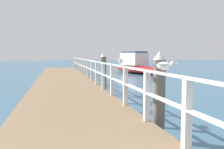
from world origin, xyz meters
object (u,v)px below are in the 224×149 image
at_px(boat_0, 137,66).
at_px(seagull_foreground, 164,65).
at_px(dock_piling_far, 103,73).
at_px(seagull_background, 120,61).
at_px(dock_piling_near, 159,95).

bearing_deg(boat_0, seagull_foreground, -122.19).
height_order(dock_piling_far, seagull_background, dock_piling_far).
bearing_deg(dock_piling_near, seagull_foreground, -110.04).
bearing_deg(seagull_foreground, dock_piling_near, -147.50).
bearing_deg(seagull_foreground, seagull_background, -127.31).
xyz_separation_m(dock_piling_far, boat_0, (6.09, 12.64, -0.27)).
bearing_deg(boat_0, dock_piling_far, -130.20).
relative_size(dock_piling_near, boat_0, 0.25).
bearing_deg(seagull_background, seagull_foreground, 110.01).
relative_size(dock_piling_far, boat_0, 0.25).
bearing_deg(dock_piling_far, seagull_foreground, -92.82).
height_order(dock_piling_far, boat_0, boat_0).
relative_size(dock_piling_near, seagull_foreground, 5.05).
bearing_deg(seagull_background, boat_0, -90.73).
xyz_separation_m(dock_piling_near, seagull_background, (-0.38, 1.99, 0.74)).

